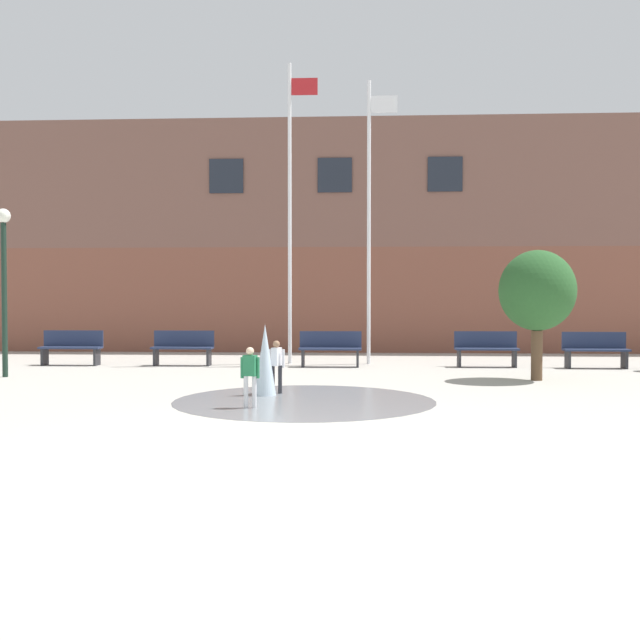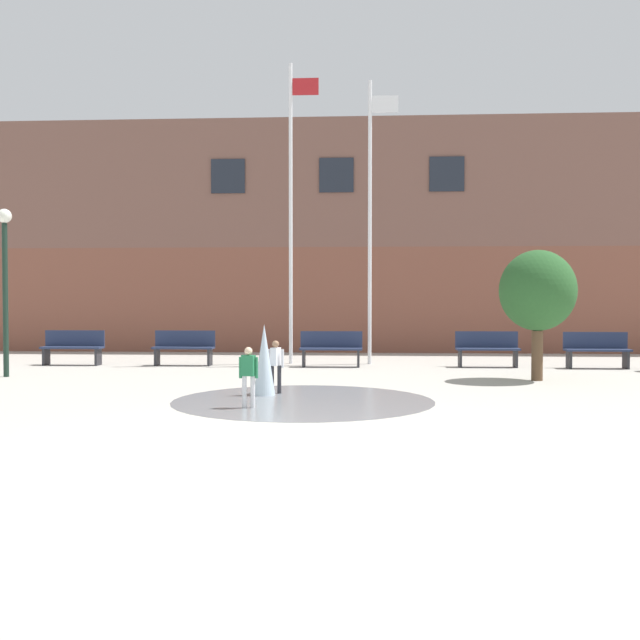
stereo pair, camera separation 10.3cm
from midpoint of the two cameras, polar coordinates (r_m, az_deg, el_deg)
The scene contains 14 objects.
ground_plane at distance 9.08m, azimuth -2.53°, elevation -9.62°, with size 100.00×100.00×0.00m, color #B2ADA3.
library_building at distance 27.12m, azimuth 1.24°, elevation 5.96°, with size 36.00×6.05×7.57m.
splash_fountain at distance 13.35m, azimuth -3.18°, elevation -4.34°, with size 4.52×4.52×1.30m.
park_bench_far_left at distance 20.76m, azimuth -18.54°, elevation -1.96°, with size 1.60×0.44×0.91m.
park_bench_under_left_flagpole at distance 19.93m, azimuth -10.55°, elevation -2.05°, with size 1.60×0.44×0.91m.
park_bench_center at distance 19.22m, azimuth 0.64°, elevation -2.16°, with size 1.60×0.44×0.91m.
park_bench_under_right_flagpole at distance 19.64m, azimuth 12.40°, elevation -2.12°, with size 1.60×0.44×0.91m.
park_bench_near_trashcan at distance 20.06m, azimuth 20.10°, elevation -2.10°, with size 1.60×0.44×0.91m.
child_in_fountain at distance 12.12m, azimuth -5.59°, elevation -3.99°, with size 0.31×0.18×0.99m.
child_with_pink_shirt at distance 13.89m, azimuth -3.56°, elevation -3.25°, with size 0.31×0.24×0.99m.
flagpole_left at distance 20.27m, azimuth -2.39°, elevation 8.75°, with size 0.80×0.10×8.03m.
flagpole_right at distance 20.15m, azimuth 3.69°, elevation 8.07°, with size 0.80×0.10×7.53m.
lamp_post_left_lane at distance 18.18m, azimuth -23.09°, elevation 3.76°, with size 0.32×0.32×3.76m.
street_tree_near_building at distance 16.68m, azimuth 16.06°, elevation 2.12°, with size 1.63×1.63×2.80m.
Camera 1 is at (0.82, -8.86, 1.79)m, focal length 42.00 mm.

